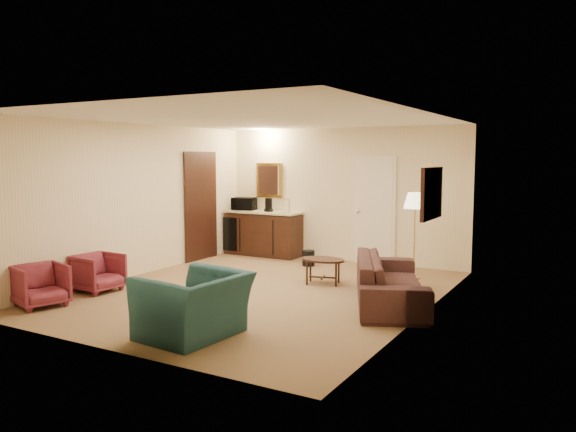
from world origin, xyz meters
name	(u,v)px	position (x,y,z in m)	size (l,w,h in m)	color
ground	(260,291)	(0.00, 0.00, 0.00)	(6.00, 6.00, 0.00)	#8E6648
room_walls	(280,177)	(-0.10, 0.77, 1.72)	(5.02, 6.01, 2.61)	beige
wetbar_cabinet	(263,233)	(-1.65, 2.72, 0.46)	(1.64, 0.58, 0.92)	#361911
sofa	(390,272)	(1.95, 0.29, 0.44)	(2.25, 0.66, 0.88)	black
teal_armchair	(193,295)	(0.50, -2.20, 0.49)	(1.11, 0.72, 0.97)	#215254
rose_chair_near	(98,271)	(-2.15, -1.21, 0.32)	(0.62, 0.58, 0.64)	maroon
rose_chair_far	(40,283)	(-2.15, -2.21, 0.32)	(0.62, 0.59, 0.64)	maroon
coffee_table	(323,271)	(0.61, 0.93, 0.21)	(0.72, 0.49, 0.41)	black
floor_lamp	(414,236)	(1.75, 2.05, 0.73)	(0.39, 0.39, 1.46)	#BB893E
waste_bin	(308,258)	(-0.30, 2.16, 0.15)	(0.23, 0.23, 0.29)	black
microwave	(244,202)	(-2.13, 2.73, 1.08)	(0.48, 0.27, 0.33)	black
coffee_maker	(269,205)	(-1.50, 2.70, 1.06)	(0.15, 0.15, 0.28)	black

